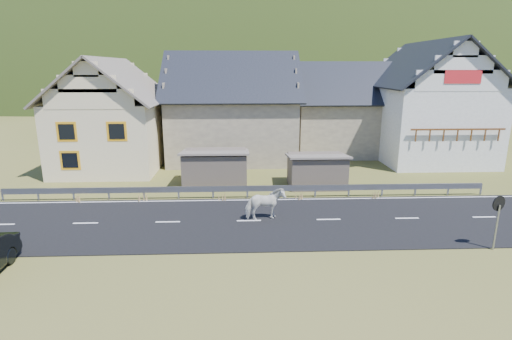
{
  "coord_description": "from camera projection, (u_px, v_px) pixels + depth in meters",
  "views": [
    {
      "loc": [
        -0.41,
        -18.57,
        7.42
      ],
      "look_at": [
        0.42,
        1.68,
        2.21
      ],
      "focal_mm": 28.0,
      "sensor_mm": 36.0,
      "label": 1
    }
  ],
  "objects": [
    {
      "name": "house_white",
      "position": [
        427.0,
        97.0,
        32.72
      ],
      "size": [
        8.8,
        10.8,
        9.7
      ],
      "color": "white",
      "rests_on": "ground"
    },
    {
      "name": "conifer_patch",
      "position": [
        62.0,
        72.0,
        122.59
      ],
      "size": [
        76.0,
        50.0,
        28.0
      ],
      "primitive_type": "ellipsoid",
      "color": "black",
      "rests_on": "ground"
    },
    {
      "name": "shed_right",
      "position": [
        317.0,
        171.0,
        25.57
      ],
      "size": [
        3.8,
        2.9,
        2.2
      ],
      "primitive_type": "cube",
      "color": "brown",
      "rests_on": "ground"
    },
    {
      "name": "mountain",
      "position": [
        250.0,
        124.0,
        199.2
      ],
      "size": [
        440.0,
        280.0,
        260.0
      ],
      "primitive_type": "ellipsoid",
      "color": "#22330E",
      "rests_on": "ground"
    },
    {
      "name": "horse",
      "position": [
        265.0,
        204.0,
        19.79
      ],
      "size": [
        1.33,
        2.08,
        1.62
      ],
      "primitive_type": "imported",
      "rotation": [
        0.0,
        0.0,
        1.82
      ],
      "color": "silver",
      "rests_on": "road"
    },
    {
      "name": "house_cream",
      "position": [
        112.0,
        110.0,
        29.96
      ],
      "size": [
        7.8,
        9.8,
        8.3
      ],
      "color": "beige",
      "rests_on": "ground"
    },
    {
      "name": "traffic_mirror",
      "position": [
        498.0,
        210.0,
        16.39
      ],
      "size": [
        0.64,
        0.26,
        2.36
      ],
      "rotation": [
        0.0,
        0.0,
        0.3
      ],
      "color": "#93969B",
      "rests_on": "ground"
    },
    {
      "name": "lane_markings",
      "position": [
        249.0,
        221.0,
        19.82
      ],
      "size": [
        60.0,
        6.6,
        0.01
      ],
      "primitive_type": "cube",
      "color": "silver",
      "rests_on": "road"
    },
    {
      "name": "guardrail",
      "position": [
        247.0,
        189.0,
        23.26
      ],
      "size": [
        28.1,
        0.09,
        0.75
      ],
      "color": "#93969B",
      "rests_on": "ground"
    },
    {
      "name": "shed_left",
      "position": [
        215.0,
        168.0,
        25.77
      ],
      "size": [
        4.3,
        3.3,
        2.4
      ],
      "primitive_type": "cube",
      "color": "brown",
      "rests_on": "ground"
    },
    {
      "name": "house_stone_b",
      "position": [
        345.0,
        104.0,
        35.59
      ],
      "size": [
        9.8,
        8.8,
        8.1
      ],
      "color": "tan",
      "rests_on": "ground"
    },
    {
      "name": "ground",
      "position": [
        249.0,
        221.0,
        19.83
      ],
      "size": [
        160.0,
        160.0,
        0.0
      ],
      "primitive_type": "plane",
      "color": "#424918",
      "rests_on": "ground"
    },
    {
      "name": "house_stone_a",
      "position": [
        232.0,
        102.0,
        33.16
      ],
      "size": [
        10.8,
        9.8,
        8.9
      ],
      "color": "tan",
      "rests_on": "ground"
    },
    {
      "name": "road",
      "position": [
        249.0,
        221.0,
        19.83
      ],
      "size": [
        60.0,
        7.0,
        0.04
      ],
      "primitive_type": "cube",
      "color": "black",
      "rests_on": "ground"
    }
  ]
}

